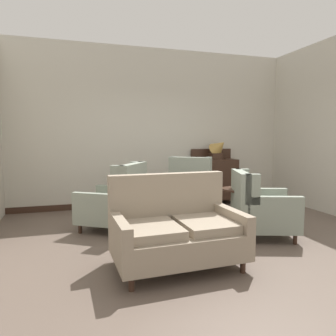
# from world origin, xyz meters

# --- Properties ---
(ground) EXTENTS (8.40, 8.40, 0.00)m
(ground) POSITION_xyz_m (0.00, 0.00, 0.00)
(ground) COLOR brown
(wall_back) EXTENTS (6.16, 0.08, 3.32)m
(wall_back) POSITION_xyz_m (0.00, 2.71, 1.66)
(wall_back) COLOR beige
(wall_back) RESTS_ON ground
(baseboard_back) EXTENTS (6.00, 0.03, 0.12)m
(baseboard_back) POSITION_xyz_m (0.00, 2.66, 0.06)
(baseboard_back) COLOR #382319
(baseboard_back) RESTS_ON ground
(coffee_table) EXTENTS (0.82, 0.82, 0.53)m
(coffee_table) POSITION_xyz_m (-0.14, 0.46, 0.43)
(coffee_table) COLOR #382319
(coffee_table) RESTS_ON ground
(porcelain_vase) EXTENTS (0.17, 0.17, 0.34)m
(porcelain_vase) POSITION_xyz_m (-0.09, 0.41, 0.68)
(porcelain_vase) COLOR beige
(porcelain_vase) RESTS_ON coffee_table
(settee) EXTENTS (1.46, 0.93, 1.03)m
(settee) POSITION_xyz_m (-0.59, -0.54, 0.41)
(settee) COLOR gray
(settee) RESTS_ON ground
(armchair_foreground_right) EXTENTS (1.09, 1.12, 1.11)m
(armchair_foreground_right) POSITION_xyz_m (0.43, 1.57, 0.46)
(armchair_foreground_right) COLOR gray
(armchair_foreground_right) RESTS_ON ground
(armchair_back_corner) EXTENTS (1.05, 1.00, 0.97)m
(armchair_back_corner) POSITION_xyz_m (0.90, 0.08, 0.42)
(armchair_back_corner) COLOR gray
(armchair_back_corner) RESTS_ON ground
(armchair_beside_settee) EXTENTS (1.21, 1.19, 1.06)m
(armchair_beside_settee) POSITION_xyz_m (-1.05, 1.06, 0.44)
(armchair_beside_settee) COLOR gray
(armchair_beside_settee) RESTS_ON ground
(side_table) EXTENTS (0.50, 0.50, 0.67)m
(side_table) POSITION_xyz_m (0.77, 0.48, 0.40)
(side_table) COLOR #382319
(side_table) RESTS_ON ground
(sideboard) EXTENTS (0.97, 0.43, 1.20)m
(sideboard) POSITION_xyz_m (1.29, 2.42, 0.55)
(sideboard) COLOR #382319
(sideboard) RESTS_ON ground
(gramophone) EXTENTS (0.49, 0.54, 0.52)m
(gramophone) POSITION_xyz_m (1.33, 2.33, 1.23)
(gramophone) COLOR #382319
(gramophone) RESTS_ON sideboard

